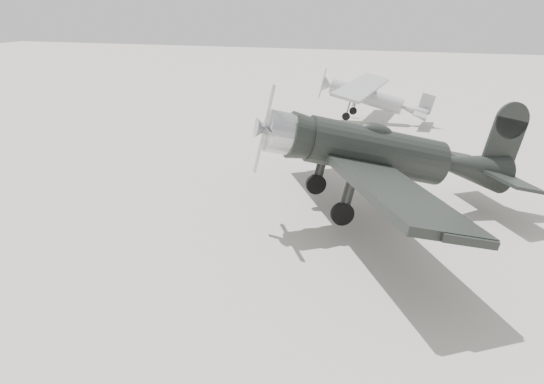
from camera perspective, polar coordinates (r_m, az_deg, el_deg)
The scene contains 3 objects.
ground at distance 15.33m, azimuth -10.92°, elevation -9.34°, with size 160.00×160.00×0.00m, color #A9A296.
lowwing_monoplane at distance 19.05m, azimuth 12.32°, elevation 3.99°, with size 10.97×12.94×4.45m.
highwing_monoplane at distance 35.42m, azimuth 10.58°, elevation 10.30°, with size 7.25×10.19×2.90m.
Camera 1 is at (7.02, -11.50, 7.32)m, focal length 35.00 mm.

